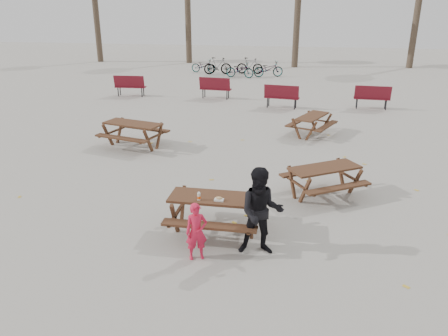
% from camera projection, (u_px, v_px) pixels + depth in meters
% --- Properties ---
extents(ground, '(80.00, 80.00, 0.00)m').
position_uv_depth(ground, '(215.00, 231.00, 8.82)').
color(ground, gray).
rests_on(ground, ground).
extents(main_picnic_table, '(1.80, 1.45, 0.78)m').
position_uv_depth(main_picnic_table, '(215.00, 205.00, 8.61)').
color(main_picnic_table, '#352013').
rests_on(main_picnic_table, ground).
extents(food_tray, '(0.18, 0.11, 0.03)m').
position_uv_depth(food_tray, '(219.00, 200.00, 8.36)').
color(food_tray, white).
rests_on(food_tray, main_picnic_table).
extents(bread_roll, '(0.14, 0.06, 0.05)m').
position_uv_depth(bread_roll, '(219.00, 198.00, 8.34)').
color(bread_roll, tan).
rests_on(bread_roll, food_tray).
extents(soda_bottle, '(0.07, 0.07, 0.17)m').
position_uv_depth(soda_bottle, '(199.00, 197.00, 8.37)').
color(soda_bottle, silver).
rests_on(soda_bottle, main_picnic_table).
extents(child, '(0.46, 0.39, 1.07)m').
position_uv_depth(child, '(196.00, 232.00, 7.72)').
color(child, red).
rests_on(child, ground).
extents(adult, '(0.89, 0.73, 1.66)m').
position_uv_depth(adult, '(261.00, 212.00, 7.80)').
color(adult, black).
rests_on(adult, ground).
extents(picnic_table_east, '(2.15, 2.05, 0.73)m').
position_uv_depth(picnic_table_east, '(324.00, 181.00, 10.35)').
color(picnic_table_east, '#352013').
rests_on(picnic_table_east, ground).
extents(picnic_table_north, '(2.16, 1.90, 0.79)m').
position_uv_depth(picnic_table_north, '(133.00, 135.00, 13.84)').
color(picnic_table_north, '#352013').
rests_on(picnic_table_north, ground).
extents(picnic_table_far, '(1.83, 2.00, 0.69)m').
position_uv_depth(picnic_table_far, '(312.00, 125.00, 15.12)').
color(picnic_table_far, '#352013').
rests_on(picnic_table_far, ground).
extents(park_bench_row, '(12.87, 2.14, 1.03)m').
position_uv_depth(park_bench_row, '(245.00, 91.00, 20.01)').
color(park_bench_row, maroon).
rests_on(park_bench_row, ground).
extents(bicycle_row, '(6.15, 2.45, 1.06)m').
position_uv_depth(bicycle_row, '(237.00, 67.00, 27.59)').
color(bicycle_row, black).
rests_on(bicycle_row, ground).
extents(fallen_leaves, '(11.00, 11.00, 0.01)m').
position_uv_depth(fallen_leaves, '(254.00, 185.00, 11.04)').
color(fallen_leaves, gold).
rests_on(fallen_leaves, ground).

